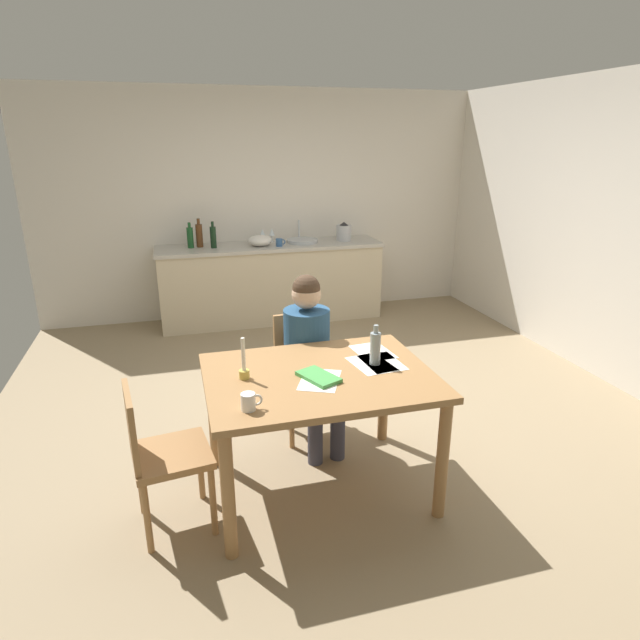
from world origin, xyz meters
name	(u,v)px	position (x,y,z in m)	size (l,w,h in m)	color
ground_plane	(324,406)	(0.00, 0.00, -0.02)	(5.20, 5.20, 0.04)	#937F60
wall_back	(264,205)	(0.00, 2.60, 1.30)	(5.20, 0.12, 2.60)	silver
wall_right	(613,230)	(2.60, 0.00, 1.30)	(0.12, 5.20, 2.60)	silver
kitchen_counter	(271,282)	(0.00, 2.24, 0.45)	(2.57, 0.64, 0.90)	beige
dining_table	(319,390)	(-0.33, -1.05, 0.67)	(1.30, 0.98, 0.77)	#9E7042
chair_at_table	(303,368)	(-0.24, -0.32, 0.48)	(0.44, 0.44, 0.86)	#9E7042
person_seated	(310,350)	(-0.23, -0.47, 0.68)	(0.35, 0.61, 1.19)	navy
chair_side_empty	(160,452)	(-1.24, -1.16, 0.47)	(0.45, 0.45, 0.85)	#9E7042
coffee_mug	(249,402)	(-0.78, -1.37, 0.82)	(0.11, 0.07, 0.09)	white
candlestick	(244,368)	(-0.75, -1.00, 0.84)	(0.06, 0.06, 0.24)	gold
book_magazine	(318,377)	(-0.35, -1.11, 0.78)	(0.14, 0.25, 0.02)	#469B49
paper_letter	(371,364)	(0.01, -1.00, 0.77)	(0.21, 0.30, 0.00)	white
paper_bill	(382,363)	(0.08, -1.00, 0.77)	(0.21, 0.30, 0.00)	white
paper_envelope	(373,352)	(0.09, -0.82, 0.77)	(0.21, 0.30, 0.00)	white
paper_receipt	(320,380)	(-0.35, -1.13, 0.77)	(0.21, 0.30, 0.00)	white
wine_bottle_on_table	(375,348)	(0.03, -1.01, 0.88)	(0.06, 0.06, 0.25)	#8C999E
sink_unit	(302,241)	(0.38, 2.24, 0.92)	(0.36, 0.36, 0.24)	#B2B7BC
bottle_oil	(190,237)	(-0.89, 2.27, 1.02)	(0.07, 0.07, 0.28)	#194C23
bottle_vinegar	(199,235)	(-0.79, 2.29, 1.03)	(0.07, 0.07, 0.32)	#593319
bottle_wine_red	(213,237)	(-0.64, 2.20, 1.02)	(0.07, 0.07, 0.29)	black
mixing_bowl	(260,241)	(-0.13, 2.18, 0.96)	(0.27, 0.27, 0.12)	white
stovetop_kettle	(344,232)	(0.89, 2.24, 1.00)	(0.18, 0.18, 0.22)	#B7BABF
wine_glass_near_sink	(272,232)	(0.05, 2.39, 1.01)	(0.07, 0.07, 0.15)	silver
wine_glass_by_kettle	(262,233)	(-0.06, 2.39, 1.01)	(0.07, 0.07, 0.15)	silver
teacup_on_counter	(279,242)	(0.08, 2.09, 0.94)	(0.11, 0.07, 0.09)	#33598C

